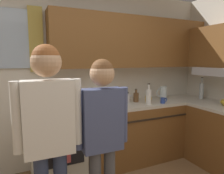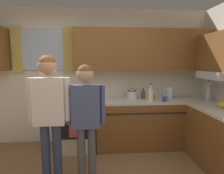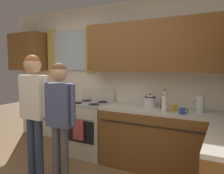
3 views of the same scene
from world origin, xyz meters
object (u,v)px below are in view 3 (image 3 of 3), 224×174
stove_oven (90,127)px  adult_in_plaid (59,110)px  bottle_milk_white (165,103)px  mug_cobalt_blue (182,111)px  adult_left (34,102)px  mug_mustard_yellow (174,107)px  water_pitcher (200,104)px  stovetop_kettle (150,101)px  bottle_squat_brown (163,103)px

stove_oven → adult_in_plaid: (0.23, -1.04, 0.52)m
bottle_milk_white → mug_cobalt_blue: (0.24, -0.03, -0.08)m
bottle_milk_white → adult_left: size_ratio=0.19×
adult_left → adult_in_plaid: size_ratio=1.07×
stove_oven → mug_mustard_yellow: stove_oven is taller
mug_cobalt_blue → water_pitcher: size_ratio=0.52×
stove_oven → adult_in_plaid: adult_in_plaid is taller
water_pitcher → adult_left: (-1.96, -1.08, 0.04)m
stovetop_kettle → water_pitcher: (0.72, -0.05, 0.02)m
stovetop_kettle → water_pitcher: 0.72m
adult_left → bottle_milk_white: bearing=29.8°
mug_cobalt_blue → mug_mustard_yellow: 0.24m
water_pitcher → stovetop_kettle: bearing=176.1°
bottle_milk_white → stovetop_kettle: size_ratio=1.14×
bottle_squat_brown → bottle_milk_white: 0.24m
stovetop_kettle → adult_in_plaid: size_ratio=0.17×
stove_oven → bottle_squat_brown: (1.24, 0.07, 0.51)m
bottle_milk_white → adult_in_plaid: (-1.09, -0.88, -0.03)m
bottle_milk_white → mug_mustard_yellow: (0.10, 0.16, -0.07)m
bottle_milk_white → adult_in_plaid: size_ratio=0.20×
mug_cobalt_blue → adult_in_plaid: 1.58m
water_pitcher → adult_left: 2.24m
bottle_squat_brown → adult_left: 1.83m
adult_in_plaid → bottle_milk_white: bearing=38.8°
bottle_milk_white → water_pitcher: 0.48m
bottle_milk_white → adult_in_plaid: bearing=-141.2°
bottle_squat_brown → stovetop_kettle: 0.21m
mug_mustard_yellow → water_pitcher: water_pitcher is taller
adult_left → adult_in_plaid: adult_left is taller
bottle_milk_white → bottle_squat_brown: bearing=108.9°
mug_cobalt_blue → adult_in_plaid: (-1.33, -0.84, 0.04)m
mug_mustard_yellow → stovetop_kettle: stovetop_kettle is taller
bottle_squat_brown → mug_mustard_yellow: (0.17, -0.07, -0.03)m
water_pitcher → adult_in_plaid: adult_in_plaid is taller
bottle_squat_brown → bottle_milk_white: bottle_milk_white is taller
bottle_squat_brown → mug_mustard_yellow: bottle_squat_brown is taller
stove_oven → water_pitcher: size_ratio=5.00×
stove_oven → mug_cobalt_blue: 1.65m
water_pitcher → adult_in_plaid: size_ratio=0.14×
water_pitcher → bottle_squat_brown: bearing=177.7°
mug_mustard_yellow → adult_left: (-1.63, -1.03, 0.11)m
mug_cobalt_blue → stove_oven: bearing=173.0°
mug_mustard_yellow → stove_oven: bearing=179.9°
bottle_squat_brown → mug_cobalt_blue: bottle_squat_brown is taller
stovetop_kettle → water_pitcher: bearing=-3.9°
stovetop_kettle → adult_left: adult_left is taller
mug_mustard_yellow → adult_in_plaid: 1.57m
stove_oven → water_pitcher: (1.75, 0.05, 0.54)m
mug_cobalt_blue → adult_left: 1.97m
bottle_squat_brown → stovetop_kettle: size_ratio=0.75×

